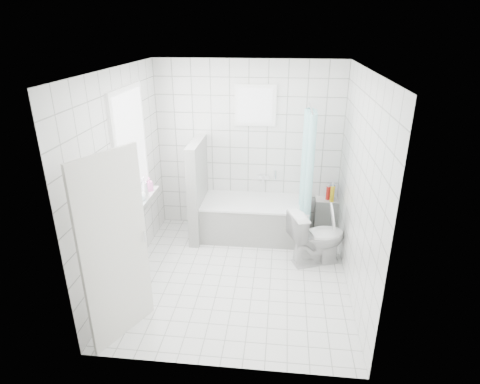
# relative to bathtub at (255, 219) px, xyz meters

# --- Properties ---
(ground) EXTENTS (3.00, 3.00, 0.00)m
(ground) POSITION_rel_bathtub_xyz_m (-0.14, -1.12, -0.29)
(ground) COLOR white
(ground) RESTS_ON ground
(ceiling) EXTENTS (3.00, 3.00, 0.00)m
(ceiling) POSITION_rel_bathtub_xyz_m (-0.14, -1.12, 2.31)
(ceiling) COLOR white
(ceiling) RESTS_ON ground
(wall_back) EXTENTS (2.80, 0.02, 2.60)m
(wall_back) POSITION_rel_bathtub_xyz_m (-0.14, 0.38, 1.01)
(wall_back) COLOR white
(wall_back) RESTS_ON ground
(wall_front) EXTENTS (2.80, 0.02, 2.60)m
(wall_front) POSITION_rel_bathtub_xyz_m (-0.14, -2.62, 1.01)
(wall_front) COLOR white
(wall_front) RESTS_ON ground
(wall_left) EXTENTS (0.02, 3.00, 2.60)m
(wall_left) POSITION_rel_bathtub_xyz_m (-1.54, -1.12, 1.01)
(wall_left) COLOR white
(wall_left) RESTS_ON ground
(wall_right) EXTENTS (0.02, 3.00, 2.60)m
(wall_right) POSITION_rel_bathtub_xyz_m (1.26, -1.12, 1.01)
(wall_right) COLOR white
(wall_right) RESTS_ON ground
(window_left) EXTENTS (0.01, 0.90, 1.40)m
(window_left) POSITION_rel_bathtub_xyz_m (-1.50, -0.82, 1.31)
(window_left) COLOR white
(window_left) RESTS_ON wall_left
(window_back) EXTENTS (0.50, 0.01, 0.50)m
(window_back) POSITION_rel_bathtub_xyz_m (-0.04, 0.33, 1.66)
(window_back) COLOR white
(window_back) RESTS_ON wall_back
(window_sill) EXTENTS (0.18, 1.02, 0.08)m
(window_sill) POSITION_rel_bathtub_xyz_m (-1.45, -0.82, 0.57)
(window_sill) COLOR white
(window_sill) RESTS_ON wall_left
(door) EXTENTS (0.39, 0.74, 2.00)m
(door) POSITION_rel_bathtub_xyz_m (-1.22, -2.25, 0.71)
(door) COLOR silver
(door) RESTS_ON ground
(bathtub) EXTENTS (1.58, 0.77, 0.58)m
(bathtub) POSITION_rel_bathtub_xyz_m (0.00, 0.00, 0.00)
(bathtub) COLOR white
(bathtub) RESTS_ON ground
(partition_wall) EXTENTS (0.15, 0.85, 1.50)m
(partition_wall) POSITION_rel_bathtub_xyz_m (-0.86, -0.05, 0.46)
(partition_wall) COLOR white
(partition_wall) RESTS_ON ground
(tiled_ledge) EXTENTS (0.40, 0.24, 0.55)m
(tiled_ledge) POSITION_rel_bathtub_xyz_m (1.12, 0.25, -0.02)
(tiled_ledge) COLOR white
(tiled_ledge) RESTS_ON ground
(toilet) EXTENTS (0.86, 0.68, 0.78)m
(toilet) POSITION_rel_bathtub_xyz_m (0.89, -0.65, 0.10)
(toilet) COLOR white
(toilet) RESTS_ON ground
(curtain_rod) EXTENTS (0.02, 0.80, 0.02)m
(curtain_rod) POSITION_rel_bathtub_xyz_m (0.73, -0.02, 1.71)
(curtain_rod) COLOR silver
(curtain_rod) RESTS_ON wall_back
(shower_curtain) EXTENTS (0.14, 0.48, 1.78)m
(shower_curtain) POSITION_rel_bathtub_xyz_m (0.73, -0.16, 0.81)
(shower_curtain) COLOR #41C0BD
(shower_curtain) RESTS_ON curtain_rod
(tub_faucet) EXTENTS (0.18, 0.06, 0.06)m
(tub_faucet) POSITION_rel_bathtub_xyz_m (0.10, 0.33, 0.56)
(tub_faucet) COLOR silver
(tub_faucet) RESTS_ON wall_back
(sill_bottles) EXTENTS (0.18, 0.84, 0.30)m
(sill_bottles) POSITION_rel_bathtub_xyz_m (-1.44, -0.89, 0.73)
(sill_bottles) COLOR pink
(sill_bottles) RESTS_ON window_sill
(ledge_bottles) EXTENTS (0.13, 0.18, 0.25)m
(ledge_bottles) POSITION_rel_bathtub_xyz_m (1.14, 0.24, 0.37)
(ledge_bottles) COLOR blue
(ledge_bottles) RESTS_ON tiled_ledge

